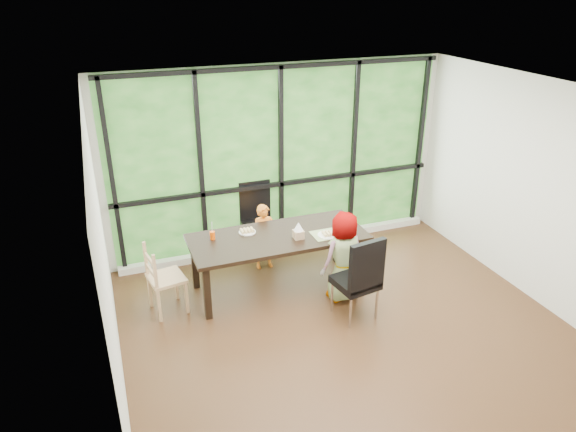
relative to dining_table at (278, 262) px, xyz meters
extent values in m
plane|color=black|center=(0.44, -1.10, -0.38)|extent=(5.00, 5.00, 0.00)
plane|color=silver|center=(0.44, 1.15, 0.98)|extent=(5.00, 0.00, 5.00)
cube|color=#1D4C19|center=(0.44, 1.13, 0.98)|extent=(4.80, 0.02, 2.65)
cube|color=silver|center=(0.44, 1.05, -0.33)|extent=(4.80, 0.12, 0.10)
cube|color=black|center=(0.00, 0.00, 0.00)|extent=(2.28, 1.05, 0.75)
cube|color=black|center=(0.03, 0.95, 0.17)|extent=(0.48, 0.48, 1.08)
cube|color=black|center=(0.64, -0.93, 0.17)|extent=(0.52, 0.52, 1.08)
cube|color=tan|center=(-1.43, -0.03, 0.08)|extent=(0.47, 0.48, 0.90)
imported|color=orange|center=(0.00, 0.56, 0.09)|extent=(0.34, 0.23, 0.94)
imported|color=slate|center=(0.66, -0.52, 0.21)|extent=(0.63, 0.48, 1.17)
cube|color=tan|center=(0.62, -0.19, 0.38)|extent=(0.42, 0.31, 0.01)
cylinder|color=white|center=(-0.34, 0.22, 0.38)|extent=(0.22, 0.22, 0.01)
cylinder|color=white|center=(0.59, -0.22, 0.38)|extent=(0.25, 0.25, 0.02)
cylinder|color=#F04E04|center=(-0.79, 0.19, 0.43)|extent=(0.07, 0.07, 0.10)
cylinder|color=green|center=(0.88, -0.26, 0.43)|extent=(0.07, 0.07, 0.11)
cylinder|color=white|center=(1.02, 0.06, 0.42)|extent=(0.09, 0.09, 0.09)
cube|color=tan|center=(0.22, -0.15, 0.43)|extent=(0.12, 0.12, 0.11)
cylinder|color=white|center=(-0.79, 0.19, 0.52)|extent=(0.01, 0.04, 0.20)
cylinder|color=pink|center=(0.88, -0.26, 0.53)|extent=(0.01, 0.04, 0.20)
cone|color=white|center=(0.22, -0.15, 0.54)|extent=(0.12, 0.12, 0.11)
camera|label=1|loc=(-1.96, -5.61, 3.36)|focal=32.80mm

